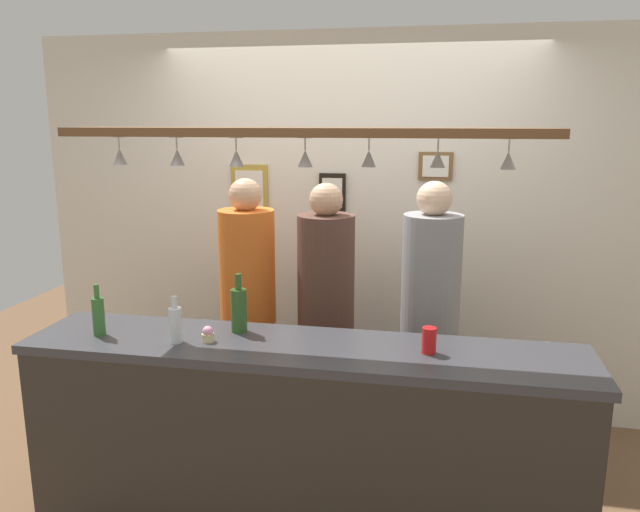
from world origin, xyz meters
TOP-DOWN VIEW (x-y plane):
  - ground_plane at (0.00, 0.00)m, footprint 8.00×8.00m
  - back_wall at (0.00, 1.10)m, footprint 4.40×0.06m
  - bar_counter at (0.00, -0.50)m, footprint 2.70×0.55m
  - overhead_glass_rack at (0.00, -0.30)m, footprint 2.20×0.36m
  - hanging_wineglass_far_left at (-0.88, -0.33)m, footprint 0.07×0.07m
  - hanging_wineglass_left at (-0.59, -0.33)m, footprint 0.07×0.07m
  - hanging_wineglass_center_left at (-0.30, -0.35)m, footprint 0.07×0.07m
  - hanging_wineglass_center at (0.01, -0.32)m, footprint 0.07×0.07m
  - hanging_wineglass_center_right at (0.29, -0.26)m, footprint 0.07×0.07m
  - hanging_wineglass_right at (0.60, -0.23)m, footprint 0.07×0.07m
  - hanging_wineglass_far_right at (0.90, -0.28)m, footprint 0.07×0.07m
  - person_left_orange_shirt at (-0.52, 0.44)m, footprint 0.34×0.34m
  - person_middle_brown_shirt at (-0.03, 0.44)m, footprint 0.34×0.34m
  - person_right_grey_shirt at (0.59, 0.44)m, footprint 0.34×0.34m
  - bottle_soda_clear at (-0.60, -0.43)m, footprint 0.06×0.06m
  - bottle_beer_green_import at (-1.02, -0.41)m, footprint 0.06×0.06m
  - bottle_champagne_green at (-0.35, -0.22)m, footprint 0.08×0.08m
  - drink_can at (0.59, -0.34)m, footprint 0.07×0.07m
  - cupcake at (-0.45, -0.39)m, footprint 0.06×0.06m
  - picture_frame_upper_small at (0.58, 1.06)m, footprint 0.22×0.02m
  - picture_frame_caricature at (-0.69, 1.06)m, footprint 0.26×0.02m
  - picture_frame_crest at (-0.10, 1.06)m, footprint 0.18×0.02m

SIDE VIEW (x-z plane):
  - ground_plane at x=0.00m, z-range 0.00..0.00m
  - bar_counter at x=0.00m, z-range 0.17..1.15m
  - person_middle_brown_shirt at x=-0.03m, z-range 0.17..1.84m
  - cupcake at x=-0.45m, z-range 0.98..1.05m
  - person_left_orange_shirt at x=-0.52m, z-range 0.17..1.86m
  - person_right_grey_shirt at x=0.59m, z-range 0.18..1.87m
  - drink_can at x=0.59m, z-range 0.98..1.10m
  - bottle_soda_clear at x=-0.60m, z-range 0.96..1.19m
  - bottle_beer_green_import at x=-1.02m, z-range 0.95..1.21m
  - bottle_champagne_green at x=-0.35m, z-range 0.95..1.25m
  - back_wall at x=0.00m, z-range 0.00..2.60m
  - picture_frame_crest at x=-0.10m, z-range 1.41..1.67m
  - picture_frame_caricature at x=-0.69m, z-range 1.38..1.72m
  - picture_frame_upper_small at x=0.58m, z-range 1.64..1.82m
  - hanging_wineglass_far_left at x=-0.88m, z-range 1.79..1.92m
  - hanging_wineglass_left at x=-0.59m, z-range 1.79..1.92m
  - hanging_wineglass_center_left at x=-0.30m, z-range 1.79..1.92m
  - hanging_wineglass_center at x=0.01m, z-range 1.79..1.92m
  - hanging_wineglass_center_right at x=0.29m, z-range 1.79..1.92m
  - hanging_wineglass_right at x=0.60m, z-range 1.79..1.92m
  - hanging_wineglass_far_right at x=0.90m, z-range 1.79..1.92m
  - overhead_glass_rack at x=0.00m, z-range 1.95..1.99m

